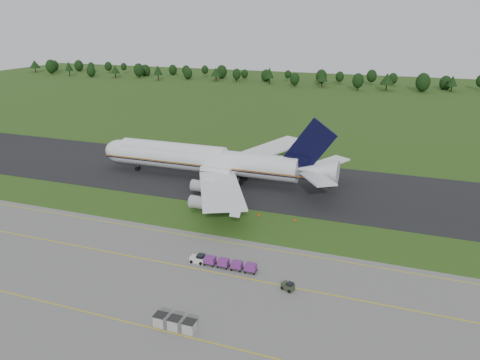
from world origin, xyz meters
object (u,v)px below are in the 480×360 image
at_px(uld_row, 175,323).
at_px(edge_markers, 259,215).
at_px(baggage_train, 222,263).
at_px(aircraft, 207,160).
at_px(utility_cart, 288,287).

height_order(uld_row, edge_markers, uld_row).
distance_m(baggage_train, uld_row, 19.14).
xyz_separation_m(aircraft, edge_markers, (21.90, -20.23, -5.42)).
height_order(aircraft, utility_cart, aircraft).
distance_m(utility_cart, edge_markers, 31.31).
bearing_deg(edge_markers, utility_cart, -63.09).
bearing_deg(aircraft, utility_cart, -53.17).
distance_m(aircraft, uld_row, 68.14).
relative_size(aircraft, uld_row, 10.63).
distance_m(baggage_train, edge_markers, 24.64).
height_order(utility_cart, uld_row, uld_row).
xyz_separation_m(baggage_train, utility_cart, (13.42, -3.30, -0.29)).
relative_size(aircraft, edge_markers, 3.97).
distance_m(uld_row, edge_markers, 43.78).
bearing_deg(edge_markers, baggage_train, -88.27).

